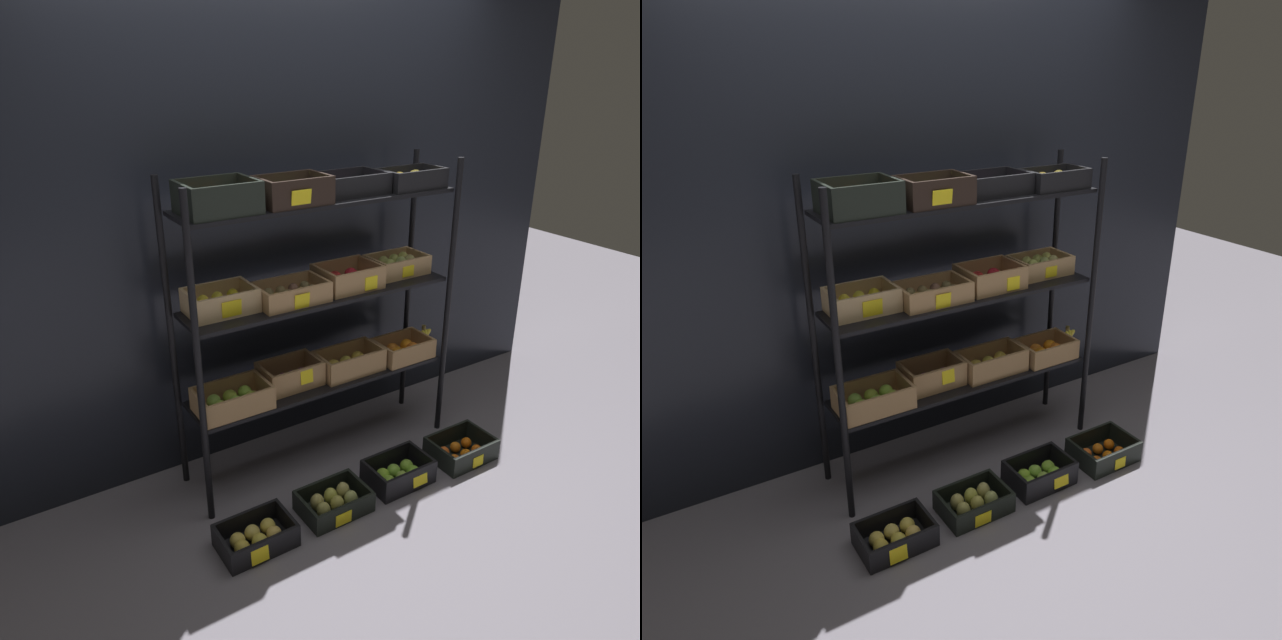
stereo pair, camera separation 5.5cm
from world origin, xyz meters
The scene contains 7 objects.
ground_plane centered at (0.00, 0.00, 0.00)m, with size 10.00×10.00×0.00m, color slate.
storefront_wall centered at (0.00, 0.37, 1.23)m, with size 3.86×0.12×2.47m, color black.
display_rack centered at (0.00, 0.00, 0.97)m, with size 1.60×0.37×1.60m.
crate_ground_apple_gold centered at (-0.63, -0.45, 0.05)m, with size 0.34×0.23×0.12m.
crate_ground_pear centered at (-0.20, -0.45, 0.05)m, with size 0.34×0.24×0.11m.
crate_ground_apple_green centered at (0.21, -0.44, 0.05)m, with size 0.34×0.23×0.13m.
crate_ground_tangerine centered at (0.64, -0.46, 0.04)m, with size 0.34×0.26×0.12m.
Camera 1 is at (-1.53, -2.42, 2.06)m, focal length 34.05 mm.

